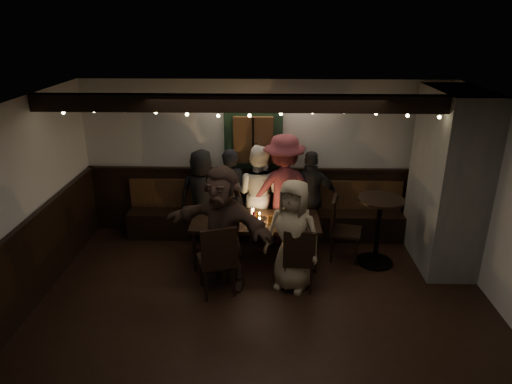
{
  "coord_description": "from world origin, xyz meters",
  "views": [
    {
      "loc": [
        0.04,
        -4.78,
        3.53
      ],
      "look_at": [
        -0.13,
        1.6,
        1.05
      ],
      "focal_mm": 32.0,
      "sensor_mm": 36.0,
      "label": 1
    }
  ],
  "objects_px": {
    "dining_table": "(256,224)",
    "person_e": "(311,197)",
    "person_c": "(258,193)",
    "high_top": "(379,223)",
    "person_b": "(231,195)",
    "person_g": "(293,236)",
    "chair_near_right": "(299,256)",
    "person_a": "(202,195)",
    "person_f": "(223,227)",
    "person_d": "(284,190)",
    "chair_near_left": "(218,257)",
    "chair_end": "(340,225)"
  },
  "relations": [
    {
      "from": "person_b",
      "to": "person_g",
      "type": "distance_m",
      "value": 1.76
    },
    {
      "from": "dining_table",
      "to": "person_f",
      "type": "height_order",
      "value": "person_f"
    },
    {
      "from": "person_d",
      "to": "person_g",
      "type": "bearing_deg",
      "value": 82.9
    },
    {
      "from": "person_b",
      "to": "person_c",
      "type": "xyz_separation_m",
      "value": [
        0.45,
        -0.01,
        0.03
      ]
    },
    {
      "from": "dining_table",
      "to": "person_d",
      "type": "xyz_separation_m",
      "value": [
        0.43,
        0.67,
        0.29
      ]
    },
    {
      "from": "person_d",
      "to": "person_e",
      "type": "xyz_separation_m",
      "value": [
        0.44,
        0.04,
        -0.14
      ]
    },
    {
      "from": "dining_table",
      "to": "chair_end",
      "type": "relative_size",
      "value": 1.93
    },
    {
      "from": "person_d",
      "to": "chair_end",
      "type": "bearing_deg",
      "value": 136.45
    },
    {
      "from": "person_c",
      "to": "person_f",
      "type": "height_order",
      "value": "person_f"
    },
    {
      "from": "chair_end",
      "to": "person_e",
      "type": "relative_size",
      "value": 0.64
    },
    {
      "from": "person_d",
      "to": "person_f",
      "type": "bearing_deg",
      "value": 46.29
    },
    {
      "from": "chair_near_right",
      "to": "person_g",
      "type": "relative_size",
      "value": 0.59
    },
    {
      "from": "person_e",
      "to": "person_f",
      "type": "xyz_separation_m",
      "value": [
        -1.3,
        -1.36,
        0.09
      ]
    },
    {
      "from": "person_c",
      "to": "person_b",
      "type": "bearing_deg",
      "value": 23.24
    },
    {
      "from": "chair_near_right",
      "to": "person_e",
      "type": "bearing_deg",
      "value": 79.86
    },
    {
      "from": "chair_near_left",
      "to": "person_b",
      "type": "distance_m",
      "value": 1.73
    },
    {
      "from": "chair_near_right",
      "to": "person_g",
      "type": "xyz_separation_m",
      "value": [
        -0.09,
        0.09,
        0.26
      ]
    },
    {
      "from": "person_c",
      "to": "high_top",
      "type": "bearing_deg",
      "value": -178.31
    },
    {
      "from": "dining_table",
      "to": "person_c",
      "type": "distance_m",
      "value": 0.78
    },
    {
      "from": "dining_table",
      "to": "person_e",
      "type": "distance_m",
      "value": 1.14
    },
    {
      "from": "high_top",
      "to": "person_d",
      "type": "relative_size",
      "value": 0.58
    },
    {
      "from": "dining_table",
      "to": "chair_near_left",
      "type": "distance_m",
      "value": 1.06
    },
    {
      "from": "person_d",
      "to": "person_a",
      "type": "bearing_deg",
      "value": -14.43
    },
    {
      "from": "dining_table",
      "to": "person_f",
      "type": "bearing_deg",
      "value": -123.18
    },
    {
      "from": "chair_end",
      "to": "person_c",
      "type": "relative_size",
      "value": 0.61
    },
    {
      "from": "person_b",
      "to": "person_f",
      "type": "bearing_deg",
      "value": 98.77
    },
    {
      "from": "dining_table",
      "to": "person_e",
      "type": "xyz_separation_m",
      "value": [
        0.88,
        0.71,
        0.15
      ]
    },
    {
      "from": "person_a",
      "to": "person_b",
      "type": "distance_m",
      "value": 0.46
    },
    {
      "from": "chair_near_left",
      "to": "person_g",
      "type": "distance_m",
      "value": 1.03
    },
    {
      "from": "chair_end",
      "to": "person_b",
      "type": "height_order",
      "value": "person_b"
    },
    {
      "from": "person_b",
      "to": "person_c",
      "type": "relative_size",
      "value": 0.96
    },
    {
      "from": "person_e",
      "to": "high_top",
      "type": "bearing_deg",
      "value": 148.63
    },
    {
      "from": "person_a",
      "to": "person_c",
      "type": "height_order",
      "value": "person_c"
    },
    {
      "from": "person_d",
      "to": "chair_near_right",
      "type": "bearing_deg",
      "value": 85.95
    },
    {
      "from": "chair_near_right",
      "to": "person_b",
      "type": "bearing_deg",
      "value": 123.43
    },
    {
      "from": "dining_table",
      "to": "chair_near_left",
      "type": "bearing_deg",
      "value": -116.18
    },
    {
      "from": "person_a",
      "to": "person_c",
      "type": "bearing_deg",
      "value": 175.64
    },
    {
      "from": "person_a",
      "to": "person_g",
      "type": "bearing_deg",
      "value": 129.91
    },
    {
      "from": "person_c",
      "to": "person_e",
      "type": "xyz_separation_m",
      "value": [
        0.86,
        -0.04,
        -0.04
      ]
    },
    {
      "from": "person_b",
      "to": "person_f",
      "type": "relative_size",
      "value": 0.9
    },
    {
      "from": "person_e",
      "to": "person_g",
      "type": "xyz_separation_m",
      "value": [
        -0.36,
        -1.42,
        0.01
      ]
    },
    {
      "from": "dining_table",
      "to": "chair_end",
      "type": "height_order",
      "value": "chair_end"
    },
    {
      "from": "high_top",
      "to": "person_a",
      "type": "xyz_separation_m",
      "value": [
        -2.72,
        0.78,
        0.1
      ]
    },
    {
      "from": "dining_table",
      "to": "person_e",
      "type": "height_order",
      "value": "person_e"
    },
    {
      "from": "dining_table",
      "to": "chair_near_right",
      "type": "xyz_separation_m",
      "value": [
        0.61,
        -0.8,
        -0.1
      ]
    },
    {
      "from": "person_a",
      "to": "high_top",
      "type": "bearing_deg",
      "value": 159.96
    },
    {
      "from": "chair_end",
      "to": "person_e",
      "type": "height_order",
      "value": "person_e"
    },
    {
      "from": "chair_near_right",
      "to": "person_a",
      "type": "distance_m",
      "value": 2.18
    },
    {
      "from": "dining_table",
      "to": "person_d",
      "type": "distance_m",
      "value": 0.85
    },
    {
      "from": "person_e",
      "to": "person_d",
      "type": "bearing_deg",
      "value": 11.45
    }
  ]
}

